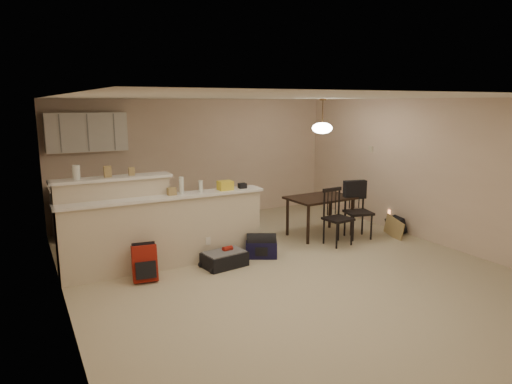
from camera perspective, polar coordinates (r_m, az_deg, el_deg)
room at (r=6.56m, az=3.65°, el=0.75°), size 7.00×7.02×2.50m
breakfast_bar at (r=6.92m, az=-13.38°, el=-4.45°), size 3.08×0.58×1.39m
upper_cabinets at (r=8.90m, az=-20.44°, el=7.04°), size 1.40×0.34×0.70m
kitchen_counter at (r=9.01m, az=-18.44°, el=-2.13°), size 1.80×0.60×0.90m
thermostat at (r=9.54m, az=14.15°, el=5.22°), size 0.02×0.12×0.12m
jar at (r=6.71m, az=-21.55°, el=2.30°), size 0.10×0.10×0.20m
cereal_box at (r=6.77m, az=-18.06°, el=2.43°), size 0.10×0.07×0.16m
small_box at (r=6.84m, az=-15.29°, el=2.50°), size 0.08×0.06×0.12m
bottle_a at (r=6.85m, az=-9.31°, el=0.81°), size 0.07×0.07×0.26m
bottle_b at (r=6.95m, az=-6.93°, el=0.70°), size 0.06×0.06×0.18m
bag_lump at (r=7.11m, az=-3.87°, el=0.82°), size 0.22×0.18×0.14m
pouch at (r=7.24m, az=-1.72°, el=0.79°), size 0.12×0.10×0.08m
extra_item_x at (r=6.81m, az=-10.49°, el=0.07°), size 0.12×0.10×0.11m
dining_table at (r=8.45m, az=8.02°, el=-1.18°), size 1.21×0.84×0.73m
pendant_lamp at (r=8.26m, az=8.27°, el=7.98°), size 0.36×0.36×0.62m
dining_chair_near at (r=7.98m, az=10.24°, el=-3.12°), size 0.46×0.44×0.98m
dining_chair_far at (r=8.45m, az=12.69°, el=-2.31°), size 0.53×0.51×1.01m
suitcase at (r=6.96m, az=-3.97°, el=-8.40°), size 0.68×0.50×0.21m
red_backpack at (r=6.55m, az=-13.75°, el=-8.64°), size 0.36×0.25×0.50m
navy_duffel at (r=7.32m, az=0.67°, el=-7.14°), size 0.56×0.47×0.27m
black_daypack at (r=9.02m, az=17.10°, el=-4.04°), size 0.30×0.37×0.29m
cardboard_sheet at (r=8.69m, az=16.87°, el=-4.32°), size 0.07×0.48×0.37m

